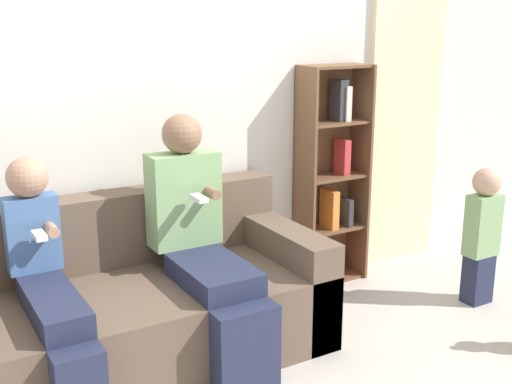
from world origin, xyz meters
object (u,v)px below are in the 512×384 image
object	(u,v)px
child_seated	(50,285)
bookshelf	(331,175)
adult_seated	(203,239)
couch	(137,307)
toddler_standing	(482,231)

from	to	relation	value
child_seated	bookshelf	xyz separation A→B (m)	(1.88, 0.49, 0.16)
adult_seated	bookshelf	bearing A→B (deg)	22.13
couch	toddler_standing	size ratio (longest dim) A/B	2.22
child_seated	toddler_standing	size ratio (longest dim) A/B	1.27
toddler_standing	bookshelf	distance (m)	0.97
adult_seated	toddler_standing	bearing A→B (deg)	-10.37
couch	toddler_standing	xyz separation A→B (m)	(1.99, -0.41, 0.18)
couch	bookshelf	size ratio (longest dim) A/B	1.33
child_seated	bookshelf	world-z (taller)	bookshelf
toddler_standing	adult_seated	bearing A→B (deg)	169.63
adult_seated	child_seated	bearing A→B (deg)	-177.63
child_seated	couch	bearing A→B (deg)	17.72
couch	bookshelf	xyz separation A→B (m)	(1.44, 0.35, 0.43)
adult_seated	bookshelf	world-z (taller)	bookshelf
toddler_standing	bookshelf	bearing A→B (deg)	125.52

